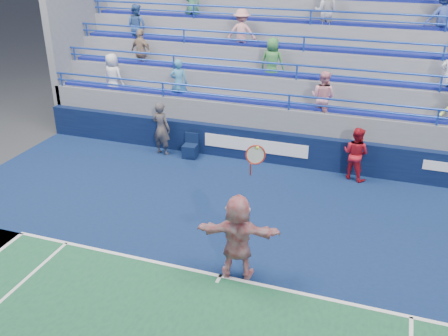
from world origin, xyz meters
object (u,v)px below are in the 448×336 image
at_px(line_judge, 161,129).
at_px(ball_girl, 356,154).
at_px(tennis_player, 238,237).
at_px(judge_chair, 190,150).

relative_size(line_judge, ball_girl, 1.10).
bearing_deg(ball_girl, tennis_player, 94.57).
distance_m(judge_chair, tennis_player, 6.82).
bearing_deg(line_judge, judge_chair, -168.66).
relative_size(tennis_player, line_judge, 1.72).
height_order(tennis_player, ball_girl, tennis_player).
height_order(line_judge, ball_girl, line_judge).
bearing_deg(ball_girl, line_judge, 24.53).
bearing_deg(line_judge, ball_girl, -168.69).
bearing_deg(judge_chair, line_judge, -178.41).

